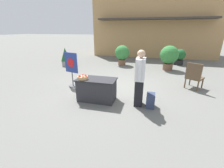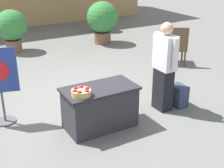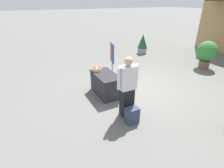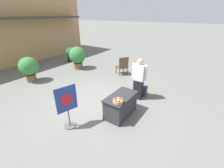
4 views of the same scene
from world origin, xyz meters
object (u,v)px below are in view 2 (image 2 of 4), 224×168
(display_table, at_px, (100,107))
(backpack, at_px, (178,95))
(patio_chair, at_px, (176,45))
(potted_plant_far_right, at_px, (12,27))
(potted_plant_near_left, at_px, (102,16))
(person_visitor, at_px, (164,67))
(apple_basket, at_px, (81,92))
(potted_plant_far_left, at_px, (102,19))
(poster_board, at_px, (0,83))

(display_table, bearing_deg, backpack, -1.77)
(backpack, xyz_separation_m, patio_chair, (1.56, 1.92, 0.33))
(potted_plant_far_right, bearing_deg, patio_chair, -44.12)
(patio_chair, xyz_separation_m, potted_plant_near_left, (0.13, 4.37, 0.01))
(person_visitor, xyz_separation_m, potted_plant_far_right, (-1.53, 5.21, -0.11))
(potted_plant_near_left, relative_size, potted_plant_far_right, 0.80)
(potted_plant_near_left, bearing_deg, potted_plant_far_right, -163.96)
(person_visitor, bearing_deg, backpack, 171.22)
(backpack, relative_size, potted_plant_far_right, 0.33)
(apple_basket, relative_size, potted_plant_near_left, 0.31)
(person_visitor, xyz_separation_m, patio_chair, (1.92, 1.87, -0.31))
(person_visitor, bearing_deg, apple_basket, 4.56)
(display_table, relative_size, apple_basket, 4.00)
(person_visitor, height_order, potted_plant_far_left, person_visitor)
(apple_basket, xyz_separation_m, patio_chair, (3.65, 2.01, -0.24))
(display_table, distance_m, poster_board, 1.73)
(potted_plant_far_left, bearing_deg, potted_plant_near_left, 62.29)
(person_visitor, xyz_separation_m, potted_plant_far_left, (1.23, 4.69, -0.05))
(display_table, relative_size, poster_board, 0.91)
(person_visitor, bearing_deg, potted_plant_far_right, -73.70)
(display_table, distance_m, apple_basket, 0.59)
(potted_plant_far_left, distance_m, potted_plant_far_right, 2.82)
(potted_plant_near_left, bearing_deg, person_visitor, -108.16)
(display_table, height_order, poster_board, poster_board)
(backpack, height_order, poster_board, poster_board)
(potted_plant_far_right, bearing_deg, poster_board, -105.72)
(display_table, height_order, potted_plant_far_right, potted_plant_far_right)
(person_visitor, height_order, potted_plant_near_left, person_visitor)
(potted_plant_near_left, bearing_deg, patio_chair, -91.73)
(display_table, xyz_separation_m, backpack, (1.70, -0.05, -0.16))
(poster_board, relative_size, potted_plant_near_left, 1.35)
(person_visitor, bearing_deg, potted_plant_near_left, -108.24)
(backpack, xyz_separation_m, potted_plant_far_right, (-1.89, 5.27, 0.54))
(apple_basket, distance_m, potted_plant_near_left, 7.42)
(person_visitor, xyz_separation_m, potted_plant_near_left, (2.05, 6.24, -0.29))
(display_table, relative_size, person_visitor, 0.74)
(person_visitor, bearing_deg, potted_plant_far_left, -104.80)
(poster_board, bearing_deg, display_table, 70.96)
(person_visitor, distance_m, backpack, 0.74)
(display_table, xyz_separation_m, poster_board, (-1.39, 0.96, 0.39))
(potted_plant_far_left, xyz_separation_m, potted_plant_far_right, (-2.77, 0.52, -0.05))
(display_table, xyz_separation_m, person_visitor, (1.34, 0.00, 0.49))
(person_visitor, height_order, poster_board, person_visitor)
(display_table, xyz_separation_m, potted_plant_near_left, (3.39, 6.25, 0.19))
(potted_plant_far_left, relative_size, potted_plant_near_left, 1.35)
(display_table, bearing_deg, person_visitor, 0.09)
(patio_chair, bearing_deg, apple_basket, 152.01)
(backpack, relative_size, patio_chair, 0.41)
(person_visitor, xyz_separation_m, backpack, (0.36, -0.05, -0.64))
(patio_chair, height_order, potted_plant_near_left, patio_chair)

